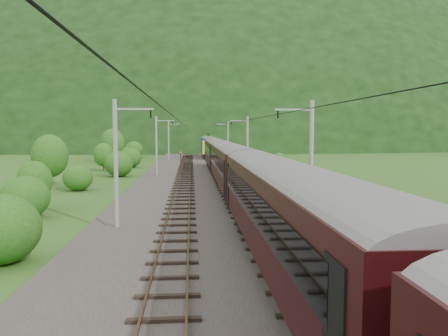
{
  "coord_description": "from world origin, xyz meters",
  "views": [
    {
      "loc": [
        -1.5,
        -27.52,
        6.37
      ],
      "look_at": [
        1.78,
        16.2,
        2.6
      ],
      "focal_mm": 35.0,
      "sensor_mm": 36.0,
      "label": 1
    }
  ],
  "objects": [
    {
      "name": "hazard_post_near",
      "position": [
        -0.72,
        46.08,
        1.09
      ],
      "size": [
        0.17,
        0.17,
        1.58
      ],
      "primitive_type": "cylinder",
      "color": "red",
      "rests_on": "railbed"
    },
    {
      "name": "railbed",
      "position": [
        0.0,
        10.0,
        0.15
      ],
      "size": [
        14.0,
        220.0,
        0.3
      ],
      "primitive_type": "cube",
      "color": "#38332D",
      "rests_on": "ground"
    },
    {
      "name": "train",
      "position": [
        2.4,
        1.71,
        3.72
      ],
      "size": [
        3.17,
        151.72,
        5.52
      ],
      "color": "black",
      "rests_on": "ground"
    },
    {
      "name": "overhead_wires",
      "position": [
        0.0,
        10.0,
        7.1
      ],
      "size": [
        4.83,
        198.0,
        0.03
      ],
      "color": "black",
      "rests_on": "ground"
    },
    {
      "name": "track_left",
      "position": [
        -2.4,
        10.0,
        0.37
      ],
      "size": [
        2.4,
        220.0,
        0.27
      ],
      "color": "brown",
      "rests_on": "railbed"
    },
    {
      "name": "mountain_main",
      "position": [
        0.0,
        260.0,
        0.0
      ],
      "size": [
        504.0,
        360.0,
        244.0
      ],
      "primitive_type": "ellipsoid",
      "color": "black",
      "rests_on": "ground"
    },
    {
      "name": "catenary_right",
      "position": [
        6.12,
        32.0,
        4.5
      ],
      "size": [
        2.54,
        192.28,
        8.0
      ],
      "color": "gray",
      "rests_on": "railbed"
    },
    {
      "name": "track_right",
      "position": [
        2.4,
        10.0,
        0.37
      ],
      "size": [
        2.4,
        220.0,
        0.27
      ],
      "color": "brown",
      "rests_on": "railbed"
    },
    {
      "name": "signal",
      "position": [
        -3.54,
        57.12,
        1.47
      ],
      "size": [
        0.22,
        0.22,
        2.0
      ],
      "color": "black",
      "rests_on": "railbed"
    },
    {
      "name": "vegetation_left",
      "position": [
        -14.51,
        30.65,
        2.35
      ],
      "size": [
        11.13,
        145.89,
        6.75
      ],
      "color": "#185516",
      "rests_on": "ground"
    },
    {
      "name": "vegetation_right",
      "position": [
        11.78,
        9.64,
        1.13
      ],
      "size": [
        5.96,
        93.97,
        2.55
      ],
      "color": "#185516",
      "rests_on": "ground"
    },
    {
      "name": "ground",
      "position": [
        0.0,
        0.0,
        0.0
      ],
      "size": [
        600.0,
        600.0,
        0.0
      ],
      "primitive_type": "plane",
      "color": "#2F551A",
      "rests_on": "ground"
    },
    {
      "name": "hazard_post_far",
      "position": [
        0.45,
        68.63,
        0.97
      ],
      "size": [
        0.14,
        0.14,
        1.35
      ],
      "primitive_type": "cylinder",
      "color": "red",
      "rests_on": "railbed"
    },
    {
      "name": "catenary_left",
      "position": [
        -6.12,
        32.0,
        4.5
      ],
      "size": [
        2.54,
        192.28,
        8.0
      ],
      "color": "gray",
      "rests_on": "railbed"
    },
    {
      "name": "mountain_ridge",
      "position": [
        -120.0,
        300.0,
        0.0
      ],
      "size": [
        336.0,
        280.0,
        132.0
      ],
      "primitive_type": "ellipsoid",
      "color": "black",
      "rests_on": "ground"
    }
  ]
}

